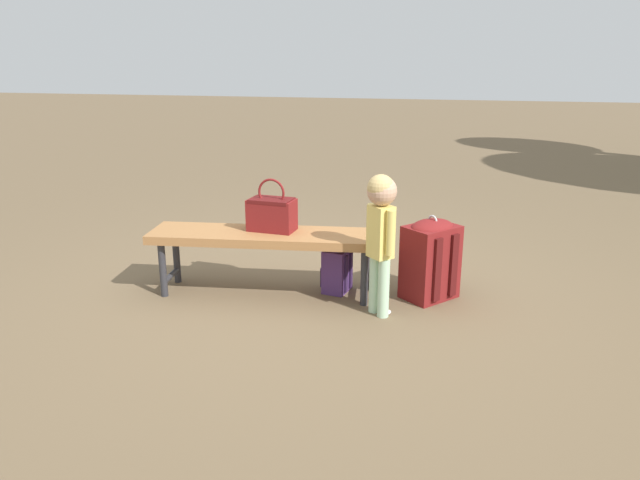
# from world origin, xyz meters

# --- Properties ---
(ground_plane) EXTENTS (40.00, 40.00, 0.00)m
(ground_plane) POSITION_xyz_m (0.00, 0.00, 0.00)
(ground_plane) COLOR brown
(ground_plane) RESTS_ON ground
(park_bench) EXTENTS (1.64, 0.58, 0.45)m
(park_bench) POSITION_xyz_m (-0.32, -0.01, 0.39)
(park_bench) COLOR #9E6B3D
(park_bench) RESTS_ON ground
(handbag) EXTENTS (0.33, 0.21, 0.37)m
(handbag) POSITION_xyz_m (-0.29, 0.05, 0.58)
(handbag) COLOR maroon
(handbag) RESTS_ON park_bench
(child_standing) EXTENTS (0.20, 0.19, 0.93)m
(child_standing) POSITION_xyz_m (0.51, -0.19, 0.62)
(child_standing) COLOR #B2D8B2
(child_standing) RESTS_ON ground
(backpack_large) EXTENTS (0.43, 0.44, 0.59)m
(backpack_large) POSITION_xyz_m (0.81, 0.18, 0.30)
(backpack_large) COLOR maroon
(backpack_large) RESTS_ON ground
(backpack_small) EXTENTS (0.22, 0.24, 0.36)m
(backpack_small) POSITION_xyz_m (0.16, 0.15, 0.18)
(backpack_small) COLOR #4C2D66
(backpack_small) RESTS_ON ground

